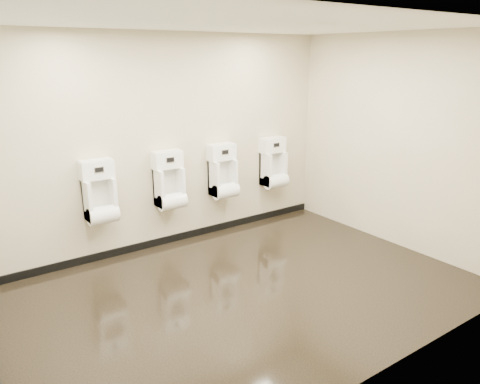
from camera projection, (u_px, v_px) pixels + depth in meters
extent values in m
cube|color=black|center=(245.00, 291.00, 5.17)|extent=(5.00, 3.50, 0.00)
cube|color=white|center=(246.00, 23.00, 4.37)|extent=(5.00, 3.50, 0.00)
cube|color=beige|center=(167.00, 143.00, 6.14)|extent=(5.00, 0.02, 2.80)
cube|color=beige|center=(386.00, 214.00, 3.40)|extent=(5.00, 0.02, 2.80)
cube|color=beige|center=(398.00, 142.00, 6.16)|extent=(0.02, 3.50, 2.80)
cube|color=black|center=(172.00, 239.00, 6.51)|extent=(5.00, 0.02, 0.10)
cube|color=white|center=(100.00, 199.00, 5.65)|extent=(0.35, 0.25, 0.50)
cube|color=silver|center=(97.00, 194.00, 5.70)|extent=(0.26, 0.01, 0.38)
cylinder|color=white|center=(103.00, 215.00, 5.65)|extent=(0.35, 0.22, 0.22)
cube|color=white|center=(96.00, 170.00, 5.57)|extent=(0.39, 0.19, 0.22)
cube|color=black|center=(99.00, 170.00, 5.49)|extent=(0.10, 0.01, 0.05)
cube|color=silver|center=(99.00, 170.00, 5.49)|extent=(0.12, 0.01, 0.07)
cylinder|color=silver|center=(113.00, 168.00, 5.69)|extent=(0.01, 0.03, 0.03)
cube|color=white|center=(169.00, 187.00, 6.17)|extent=(0.35, 0.25, 0.50)
cube|color=silver|center=(166.00, 183.00, 6.22)|extent=(0.26, 0.01, 0.38)
cylinder|color=white|center=(172.00, 201.00, 6.16)|extent=(0.35, 0.22, 0.22)
cube|color=white|center=(167.00, 160.00, 6.09)|extent=(0.39, 0.19, 0.22)
cube|color=black|center=(170.00, 160.00, 6.01)|extent=(0.10, 0.01, 0.05)
cube|color=silver|center=(170.00, 160.00, 6.01)|extent=(0.12, 0.01, 0.07)
cylinder|color=silver|center=(181.00, 158.00, 6.20)|extent=(0.01, 0.03, 0.03)
cube|color=white|center=(223.00, 178.00, 6.64)|extent=(0.35, 0.25, 0.50)
cube|color=silver|center=(220.00, 174.00, 6.69)|extent=(0.26, 0.01, 0.38)
cylinder|color=white|center=(226.00, 191.00, 6.64)|extent=(0.35, 0.22, 0.22)
cube|color=white|center=(221.00, 152.00, 6.56)|extent=(0.39, 0.19, 0.22)
cube|color=black|center=(225.00, 152.00, 6.48)|extent=(0.10, 0.01, 0.05)
cube|color=silver|center=(225.00, 152.00, 6.48)|extent=(0.12, 0.01, 0.07)
cylinder|color=silver|center=(233.00, 151.00, 6.67)|extent=(0.01, 0.03, 0.03)
cube|color=white|center=(273.00, 169.00, 7.15)|extent=(0.35, 0.25, 0.50)
cube|color=silver|center=(270.00, 165.00, 7.20)|extent=(0.26, 0.01, 0.38)
cylinder|color=white|center=(276.00, 181.00, 7.15)|extent=(0.35, 0.22, 0.22)
cube|color=white|center=(272.00, 145.00, 7.08)|extent=(0.39, 0.19, 0.22)
cube|color=black|center=(277.00, 145.00, 6.99)|extent=(0.10, 0.01, 0.05)
cube|color=silver|center=(276.00, 145.00, 6.99)|extent=(0.12, 0.01, 0.07)
cylinder|color=silver|center=(283.00, 144.00, 7.19)|extent=(0.01, 0.03, 0.03)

